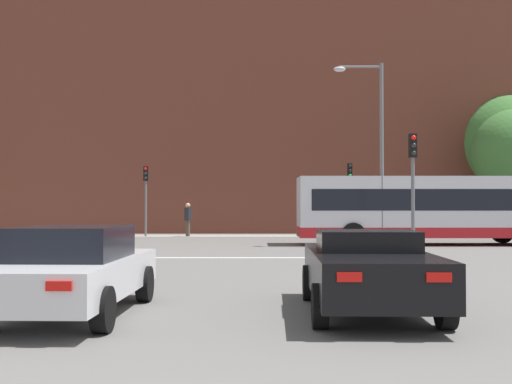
% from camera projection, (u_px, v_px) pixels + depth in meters
% --- Properties ---
extents(stop_line_strip, '(8.59, 0.30, 0.01)m').
position_uv_depth(stop_line_strip, '(238.00, 258.00, 21.01)').
color(stop_line_strip, silver).
rests_on(stop_line_strip, ground_plane).
extents(far_pavement, '(69.54, 2.50, 0.01)m').
position_uv_depth(far_pavement, '(244.00, 236.00, 35.78)').
color(far_pavement, gray).
rests_on(far_pavement, ground_plane).
extents(brick_civic_building, '(46.83, 15.00, 26.81)m').
position_uv_depth(brick_civic_building, '(246.00, 90.00, 46.04)').
color(brick_civic_building, brown).
rests_on(brick_civic_building, ground_plane).
extents(car_saloon_left, '(2.03, 4.63, 1.40)m').
position_uv_depth(car_saloon_left, '(70.00, 269.00, 10.09)').
color(car_saloon_left, silver).
rests_on(car_saloon_left, ground_plane).
extents(car_roadster_right, '(2.06, 4.45, 1.32)m').
position_uv_depth(car_roadster_right, '(365.00, 270.00, 10.33)').
color(car_roadster_right, black).
rests_on(car_roadster_right, ground_plane).
extents(bus_crossing_lead, '(11.57, 2.76, 2.95)m').
position_uv_depth(bus_crossing_lead, '(428.00, 208.00, 27.96)').
color(bus_crossing_lead, silver).
rests_on(bus_crossing_lead, ground_plane).
extents(traffic_light_near_right, '(0.26, 0.31, 4.14)m').
position_uv_depth(traffic_light_near_right, '(410.00, 174.00, 21.59)').
color(traffic_light_near_right, slate).
rests_on(traffic_light_near_right, ground_plane).
extents(traffic_light_far_left, '(0.26, 0.31, 3.86)m').
position_uv_depth(traffic_light_far_left, '(143.00, 189.00, 35.33)').
color(traffic_light_far_left, slate).
rests_on(traffic_light_far_left, ground_plane).
extents(traffic_light_far_right, '(0.26, 0.31, 3.99)m').
position_uv_depth(traffic_light_far_right, '(347.00, 187.00, 34.83)').
color(traffic_light_far_right, slate).
rests_on(traffic_light_far_right, ground_plane).
extents(street_lamp_junction, '(2.08, 0.36, 7.67)m').
position_uv_depth(street_lamp_junction, '(371.00, 135.00, 26.79)').
color(street_lamp_junction, slate).
rests_on(street_lamp_junction, ground_plane).
extents(pedestrian_waiting, '(0.43, 0.45, 1.84)m').
position_uv_depth(pedestrian_waiting, '(185.00, 217.00, 35.21)').
color(pedestrian_waiting, brown).
rests_on(pedestrian_waiting, ground_plane).
extents(tree_by_building, '(4.71, 4.71, 7.10)m').
position_uv_depth(tree_by_building, '(512.00, 153.00, 35.83)').
color(tree_by_building, '#4C3823').
rests_on(tree_by_building, ground_plane).
extents(tree_kerbside, '(5.92, 5.92, 8.56)m').
position_uv_depth(tree_kerbside, '(502.00, 145.00, 39.69)').
color(tree_kerbside, '#4C3823').
rests_on(tree_kerbside, ground_plane).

